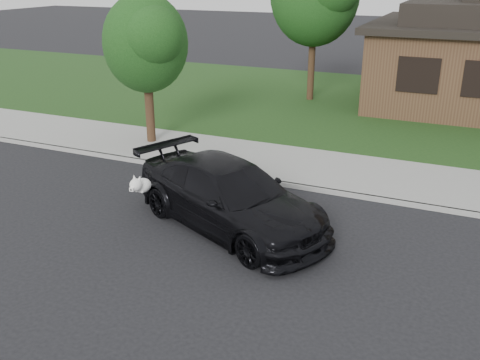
% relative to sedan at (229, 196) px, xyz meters
% --- Properties ---
extents(ground, '(120.00, 120.00, 0.00)m').
position_rel_sedan_xyz_m(ground, '(2.68, -0.79, -0.73)').
color(ground, black).
rests_on(ground, ground).
extents(sidewalk, '(60.00, 3.00, 0.12)m').
position_rel_sedan_xyz_m(sidewalk, '(2.68, 4.21, -0.67)').
color(sidewalk, gray).
rests_on(sidewalk, ground).
extents(curb, '(60.00, 0.12, 0.12)m').
position_rel_sedan_xyz_m(curb, '(2.68, 2.71, -0.67)').
color(curb, gray).
rests_on(curb, ground).
extents(lawn, '(60.00, 13.00, 0.13)m').
position_rel_sedan_xyz_m(lawn, '(2.68, 12.21, -0.66)').
color(lawn, '#193814').
rests_on(lawn, ground).
extents(sedan, '(5.41, 3.92, 1.46)m').
position_rel_sedan_xyz_m(sedan, '(0.00, 0.00, 0.00)').
color(sedan, black).
rests_on(sedan, ground).
extents(tree_2, '(2.73, 2.60, 4.59)m').
position_rel_sedan_xyz_m(tree_2, '(-4.70, 4.32, 2.54)').
color(tree_2, '#332114').
rests_on(tree_2, ground).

